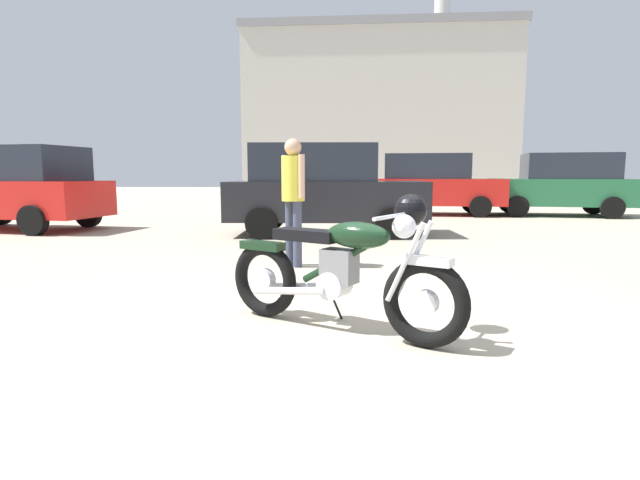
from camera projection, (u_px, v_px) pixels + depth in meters
name	position (u px, v px, depth m)	size (l,w,h in m)	color
ground_plane	(372.00, 327.00, 4.02)	(80.00, 80.00, 0.00)	tan
vintage_motorcycle	(345.00, 268.00, 3.86)	(1.88, 1.08, 1.07)	black
bystander	(293.00, 189.00, 6.52)	(0.34, 0.36, 1.66)	#383D51
dark_sedan_left	(432.00, 184.00, 14.84)	(4.00, 2.03, 1.78)	black
pale_sedan_back	(16.00, 187.00, 10.81)	(4.09, 2.22, 1.78)	black
silver_sedan_mid	(561.00, 184.00, 14.43)	(4.09, 2.22, 1.78)	black
red_hatchback_near	(322.00, 188.00, 10.03)	(4.00, 2.03, 1.78)	black
industrial_building	(377.00, 114.00, 37.10)	(18.34, 10.51, 20.85)	beige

